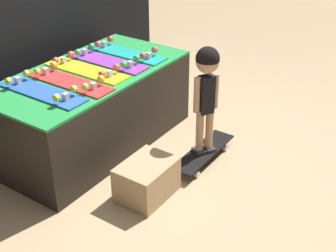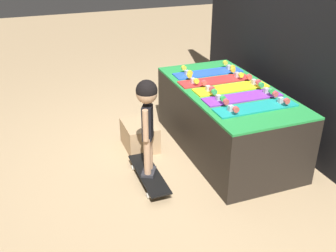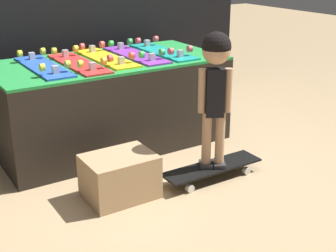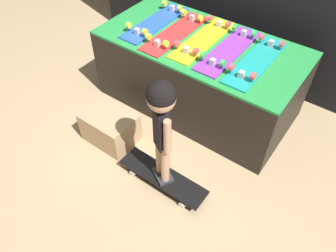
{
  "view_description": "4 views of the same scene",
  "coord_description": "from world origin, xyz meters",
  "px_view_note": "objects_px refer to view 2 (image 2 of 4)",
  "views": [
    {
      "loc": [
        -2.57,
        -1.99,
        2.17
      ],
      "look_at": [
        0.13,
        -0.16,
        0.33
      ],
      "focal_mm": 50.0,
      "sensor_mm": 36.0,
      "label": 1
    },
    {
      "loc": [
        3.18,
        -1.3,
        2.1
      ],
      "look_at": [
        0.09,
        -0.13,
        0.43
      ],
      "focal_mm": 42.0,
      "sensor_mm": 36.0,
      "label": 2
    },
    {
      "loc": [
        -1.49,
        -2.65,
        1.45
      ],
      "look_at": [
        0.1,
        -0.15,
        0.34
      ],
      "focal_mm": 50.0,
      "sensor_mm": 36.0,
      "label": 3
    },
    {
      "loc": [
        1.18,
        -1.54,
        2.16
      ],
      "look_at": [
        0.15,
        -0.13,
        0.32
      ],
      "focal_mm": 35.0,
      "sensor_mm": 36.0,
      "label": 4
    }
  ],
  "objects_px": {
    "skateboard_red_on_rack": "(215,80)",
    "skateboard_yellow_on_rack": "(231,87)",
    "skateboard_purple_on_rack": "(243,96)",
    "skateboard_teal_on_rack": "(256,107)",
    "storage_box": "(140,135)",
    "skateboard_blue_on_rack": "(208,72)",
    "child": "(147,110)",
    "skateboard_on_floor": "(149,174)"
  },
  "relations": [
    {
      "from": "skateboard_red_on_rack",
      "to": "skateboard_yellow_on_rack",
      "type": "xyz_separation_m",
      "value": [
        0.25,
        0.05,
        0.0
      ]
    },
    {
      "from": "skateboard_red_on_rack",
      "to": "skateboard_purple_on_rack",
      "type": "height_order",
      "value": "same"
    },
    {
      "from": "skateboard_teal_on_rack",
      "to": "skateboard_purple_on_rack",
      "type": "bearing_deg",
      "value": 177.98
    },
    {
      "from": "storage_box",
      "to": "skateboard_purple_on_rack",
      "type": "bearing_deg",
      "value": 55.02
    },
    {
      "from": "skateboard_purple_on_rack",
      "to": "skateboard_yellow_on_rack",
      "type": "bearing_deg",
      "value": 176.63
    },
    {
      "from": "skateboard_yellow_on_rack",
      "to": "child",
      "type": "xyz_separation_m",
      "value": [
        0.3,
        -0.97,
        0.03
      ]
    },
    {
      "from": "skateboard_teal_on_rack",
      "to": "skateboard_on_floor",
      "type": "distance_m",
      "value": 1.15
    },
    {
      "from": "skateboard_red_on_rack",
      "to": "skateboard_on_floor",
      "type": "height_order",
      "value": "skateboard_red_on_rack"
    },
    {
      "from": "skateboard_purple_on_rack",
      "to": "skateboard_teal_on_rack",
      "type": "height_order",
      "value": "same"
    },
    {
      "from": "skateboard_purple_on_rack",
      "to": "storage_box",
      "type": "relative_size",
      "value": 1.79
    },
    {
      "from": "skateboard_on_floor",
      "to": "storage_box",
      "type": "relative_size",
      "value": 1.68
    },
    {
      "from": "skateboard_red_on_rack",
      "to": "child",
      "type": "distance_m",
      "value": 1.06
    },
    {
      "from": "skateboard_yellow_on_rack",
      "to": "skateboard_purple_on_rack",
      "type": "relative_size",
      "value": 1.0
    },
    {
      "from": "skateboard_yellow_on_rack",
      "to": "skateboard_on_floor",
      "type": "height_order",
      "value": "skateboard_yellow_on_rack"
    },
    {
      "from": "skateboard_red_on_rack",
      "to": "storage_box",
      "type": "distance_m",
      "value": 0.98
    },
    {
      "from": "skateboard_purple_on_rack",
      "to": "storage_box",
      "type": "distance_m",
      "value": 1.17
    },
    {
      "from": "skateboard_blue_on_rack",
      "to": "skateboard_teal_on_rack",
      "type": "distance_m",
      "value": 0.99
    },
    {
      "from": "skateboard_purple_on_rack",
      "to": "child",
      "type": "relative_size",
      "value": 0.85
    },
    {
      "from": "skateboard_blue_on_rack",
      "to": "skateboard_on_floor",
      "type": "distance_m",
      "value": 1.39
    },
    {
      "from": "skateboard_blue_on_rack",
      "to": "skateboard_teal_on_rack",
      "type": "height_order",
      "value": "same"
    },
    {
      "from": "skateboard_on_floor",
      "to": "skateboard_yellow_on_rack",
      "type": "bearing_deg",
      "value": 107.1
    },
    {
      "from": "skateboard_yellow_on_rack",
      "to": "skateboard_teal_on_rack",
      "type": "bearing_deg",
      "value": -2.7
    },
    {
      "from": "skateboard_blue_on_rack",
      "to": "skateboard_red_on_rack",
      "type": "distance_m",
      "value": 0.25
    },
    {
      "from": "skateboard_teal_on_rack",
      "to": "storage_box",
      "type": "bearing_deg",
      "value": -135.1
    },
    {
      "from": "skateboard_red_on_rack",
      "to": "skateboard_yellow_on_rack",
      "type": "relative_size",
      "value": 1.0
    },
    {
      "from": "skateboard_red_on_rack",
      "to": "child",
      "type": "xyz_separation_m",
      "value": [
        0.54,
        -0.91,
        0.03
      ]
    },
    {
      "from": "skateboard_teal_on_rack",
      "to": "skateboard_on_floor",
      "type": "height_order",
      "value": "skateboard_teal_on_rack"
    },
    {
      "from": "skateboard_red_on_rack",
      "to": "storage_box",
      "type": "bearing_deg",
      "value": -96.77
    },
    {
      "from": "skateboard_blue_on_rack",
      "to": "skateboard_yellow_on_rack",
      "type": "relative_size",
      "value": 1.0
    },
    {
      "from": "skateboard_yellow_on_rack",
      "to": "storage_box",
      "type": "distance_m",
      "value": 1.08
    },
    {
      "from": "skateboard_red_on_rack",
      "to": "skateboard_purple_on_rack",
      "type": "distance_m",
      "value": 0.5
    },
    {
      "from": "child",
      "to": "storage_box",
      "type": "distance_m",
      "value": 0.87
    },
    {
      "from": "skateboard_yellow_on_rack",
      "to": "storage_box",
      "type": "bearing_deg",
      "value": -111.79
    },
    {
      "from": "skateboard_blue_on_rack",
      "to": "skateboard_yellow_on_rack",
      "type": "xyz_separation_m",
      "value": [
        0.49,
        0.01,
        0.0
      ]
    },
    {
      "from": "skateboard_red_on_rack",
      "to": "skateboard_on_floor",
      "type": "distance_m",
      "value": 1.23
    },
    {
      "from": "skateboard_on_floor",
      "to": "storage_box",
      "type": "xyz_separation_m",
      "value": [
        -0.64,
        0.11,
        0.06
      ]
    },
    {
      "from": "skateboard_teal_on_rack",
      "to": "child",
      "type": "distance_m",
      "value": 0.96
    },
    {
      "from": "skateboard_blue_on_rack",
      "to": "storage_box",
      "type": "distance_m",
      "value": 1.02
    },
    {
      "from": "skateboard_on_floor",
      "to": "skateboard_red_on_rack",
      "type": "bearing_deg",
      "value": 120.77
    },
    {
      "from": "skateboard_yellow_on_rack",
      "to": "skateboard_blue_on_rack",
      "type": "bearing_deg",
      "value": -178.57
    },
    {
      "from": "skateboard_yellow_on_rack",
      "to": "storage_box",
      "type": "height_order",
      "value": "skateboard_yellow_on_rack"
    },
    {
      "from": "skateboard_on_floor",
      "to": "storage_box",
      "type": "distance_m",
      "value": 0.65
    }
  ]
}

